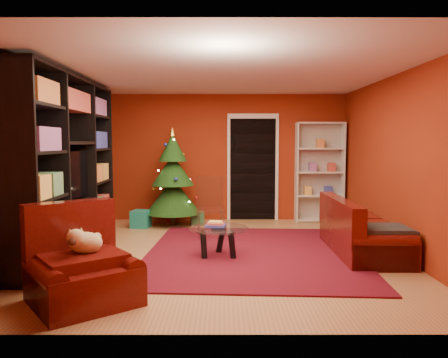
{
  "coord_description": "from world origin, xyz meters",
  "views": [
    {
      "loc": [
        -0.01,
        -6.3,
        1.61
      ],
      "look_at": [
        0.0,
        0.4,
        1.05
      ],
      "focal_mm": 35.0,
      "sensor_mm": 36.0,
      "label": 1
    }
  ],
  "objects_px": {
    "sofa": "(363,226)",
    "acrylic_chair": "(210,210)",
    "christmas_tree": "(173,178)",
    "gift_box_teal": "(141,219)",
    "white_bookshelf": "(319,172)",
    "rug": "(253,253)",
    "coffee_table": "(219,242)",
    "gift_box_red": "(172,216)",
    "gift_box_green": "(197,218)",
    "dog": "(86,243)",
    "armchair": "(83,264)",
    "media_unit": "(67,166)"
  },
  "relations": [
    {
      "from": "rug",
      "to": "white_bookshelf",
      "type": "height_order",
      "value": "white_bookshelf"
    },
    {
      "from": "christmas_tree",
      "to": "gift_box_red",
      "type": "distance_m",
      "value": 0.9
    },
    {
      "from": "sofa",
      "to": "christmas_tree",
      "type": "bearing_deg",
      "value": 54.47
    },
    {
      "from": "gift_box_green",
      "to": "sofa",
      "type": "relative_size",
      "value": 0.13
    },
    {
      "from": "christmas_tree",
      "to": "gift_box_teal",
      "type": "relative_size",
      "value": 5.87
    },
    {
      "from": "sofa",
      "to": "gift_box_green",
      "type": "bearing_deg",
      "value": 49.28
    },
    {
      "from": "gift_box_red",
      "to": "acrylic_chair",
      "type": "relative_size",
      "value": 0.23
    },
    {
      "from": "gift_box_green",
      "to": "gift_box_red",
      "type": "bearing_deg",
      "value": 148.85
    },
    {
      "from": "rug",
      "to": "gift_box_green",
      "type": "bearing_deg",
      "value": 112.76
    },
    {
      "from": "christmas_tree",
      "to": "acrylic_chair",
      "type": "relative_size",
      "value": 2.05
    },
    {
      "from": "christmas_tree",
      "to": "armchair",
      "type": "xyz_separation_m",
      "value": [
        -0.42,
        -4.16,
        -0.53
      ]
    },
    {
      "from": "christmas_tree",
      "to": "white_bookshelf",
      "type": "height_order",
      "value": "white_bookshelf"
    },
    {
      "from": "gift_box_teal",
      "to": "armchair",
      "type": "distance_m",
      "value": 3.92
    },
    {
      "from": "gift_box_red",
      "to": "acrylic_chair",
      "type": "height_order",
      "value": "acrylic_chair"
    },
    {
      "from": "gift_box_green",
      "to": "sofa",
      "type": "xyz_separation_m",
      "value": [
        2.54,
        -2.24,
        0.28
      ]
    },
    {
      "from": "white_bookshelf",
      "to": "coffee_table",
      "type": "height_order",
      "value": "white_bookshelf"
    },
    {
      "from": "christmas_tree",
      "to": "sofa",
      "type": "bearing_deg",
      "value": -36.17
    },
    {
      "from": "christmas_tree",
      "to": "sofa",
      "type": "xyz_separation_m",
      "value": [
        3.01,
        -2.2,
        -0.52
      ]
    },
    {
      "from": "christmas_tree",
      "to": "coffee_table",
      "type": "distance_m",
      "value": 2.68
    },
    {
      "from": "christmas_tree",
      "to": "armchair",
      "type": "distance_m",
      "value": 4.22
    },
    {
      "from": "media_unit",
      "to": "christmas_tree",
      "type": "xyz_separation_m",
      "value": [
        1.28,
        2.12,
        -0.34
      ]
    },
    {
      "from": "gift_box_red",
      "to": "armchair",
      "type": "xyz_separation_m",
      "value": [
        -0.35,
        -4.53,
        0.29
      ]
    },
    {
      "from": "rug",
      "to": "christmas_tree",
      "type": "bearing_deg",
      "value": 122.57
    },
    {
      "from": "gift_box_teal",
      "to": "sofa",
      "type": "relative_size",
      "value": 0.17
    },
    {
      "from": "white_bookshelf",
      "to": "armchair",
      "type": "distance_m",
      "value": 5.72
    },
    {
      "from": "sofa",
      "to": "white_bookshelf",
      "type": "bearing_deg",
      "value": 2.17
    },
    {
      "from": "sofa",
      "to": "acrylic_chair",
      "type": "bearing_deg",
      "value": 65.6
    },
    {
      "from": "gift_box_green",
      "to": "dog",
      "type": "relative_size",
      "value": 0.64
    },
    {
      "from": "acrylic_chair",
      "to": "dog",
      "type": "bearing_deg",
      "value": -116.51
    },
    {
      "from": "gift_box_red",
      "to": "christmas_tree",
      "type": "bearing_deg",
      "value": -78.9
    },
    {
      "from": "coffee_table",
      "to": "gift_box_teal",
      "type": "bearing_deg",
      "value": 124.86
    },
    {
      "from": "white_bookshelf",
      "to": "acrylic_chair",
      "type": "distance_m",
      "value": 2.75
    },
    {
      "from": "christmas_tree",
      "to": "white_bookshelf",
      "type": "bearing_deg",
      "value": 8.31
    },
    {
      "from": "armchair",
      "to": "acrylic_chair",
      "type": "distance_m",
      "value": 3.24
    },
    {
      "from": "gift_box_teal",
      "to": "white_bookshelf",
      "type": "distance_m",
      "value": 3.69
    },
    {
      "from": "rug",
      "to": "dog",
      "type": "relative_size",
      "value": 8.87
    },
    {
      "from": "white_bookshelf",
      "to": "armchair",
      "type": "bearing_deg",
      "value": -126.1
    },
    {
      "from": "white_bookshelf",
      "to": "acrylic_chair",
      "type": "xyz_separation_m",
      "value": [
        -2.18,
        -1.58,
        -0.54
      ]
    },
    {
      "from": "gift_box_red",
      "to": "coffee_table",
      "type": "relative_size",
      "value": 0.26
    },
    {
      "from": "acrylic_chair",
      "to": "gift_box_teal",
      "type": "bearing_deg",
      "value": 141.59
    },
    {
      "from": "rug",
      "to": "gift_box_teal",
      "type": "xyz_separation_m",
      "value": [
        -1.99,
        1.95,
        0.15
      ]
    },
    {
      "from": "rug",
      "to": "christmas_tree",
      "type": "relative_size",
      "value": 1.85
    },
    {
      "from": "armchair",
      "to": "media_unit",
      "type": "bearing_deg",
      "value": 75.39
    },
    {
      "from": "rug",
      "to": "gift_box_teal",
      "type": "height_order",
      "value": "gift_box_teal"
    },
    {
      "from": "acrylic_chair",
      "to": "media_unit",
      "type": "bearing_deg",
      "value": -159.37
    },
    {
      "from": "dog",
      "to": "acrylic_chair",
      "type": "height_order",
      "value": "acrylic_chair"
    },
    {
      "from": "media_unit",
      "to": "coffee_table",
      "type": "xyz_separation_m",
      "value": [
        2.2,
        -0.29,
        -1.06
      ]
    },
    {
      "from": "white_bookshelf",
      "to": "dog",
      "type": "xyz_separation_m",
      "value": [
        -3.35,
        -4.52,
        -0.41
      ]
    },
    {
      "from": "gift_box_green",
      "to": "white_bookshelf",
      "type": "height_order",
      "value": "white_bookshelf"
    },
    {
      "from": "gift_box_teal",
      "to": "dog",
      "type": "relative_size",
      "value": 0.82
    }
  ]
}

